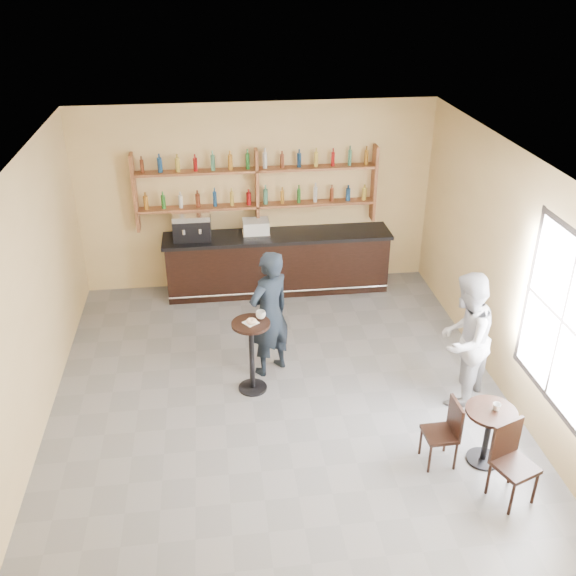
{
  "coord_description": "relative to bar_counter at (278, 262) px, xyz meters",
  "views": [
    {
      "loc": [
        -0.76,
        -6.85,
        5.3
      ],
      "look_at": [
        0.2,
        0.8,
        1.25
      ],
      "focal_mm": 40.0,
      "sensor_mm": 36.0,
      "label": 1
    }
  ],
  "objects": [
    {
      "name": "chair_west",
      "position": [
        1.36,
        -4.55,
        -0.11
      ],
      "size": [
        0.37,
        0.37,
        0.83
      ],
      "primitive_type": null,
      "rotation": [
        0.0,
        0.0,
        -1.54
      ],
      "color": "black",
      "rests_on": "floor"
    },
    {
      "name": "pedestal_table",
      "position": [
        -0.66,
        -2.87,
        -0.0
      ],
      "size": [
        0.61,
        0.61,
        1.05
      ],
      "primitive_type": null,
      "rotation": [
        0.0,
        0.0,
        -0.21
      ],
      "color": "black",
      "rests_on": "floor"
    },
    {
      "name": "espresso_machine",
      "position": [
        -1.42,
        0.0,
        0.74
      ],
      "size": [
        0.63,
        0.42,
        0.44
      ],
      "primitive_type": null,
      "rotation": [
        0.0,
        0.0,
        -0.04
      ],
      "color": "black",
      "rests_on": "bar_counter"
    },
    {
      "name": "man_main",
      "position": [
        -0.38,
        -2.45,
        0.4
      ],
      "size": [
        0.81,
        0.75,
        1.85
      ],
      "primitive_type": "imported",
      "rotation": [
        0.0,
        0.0,
        3.76
      ],
      "color": "black",
      "rests_on": "floor"
    },
    {
      "name": "wall_back",
      "position": [
        -0.31,
        0.35,
        1.08
      ],
      "size": [
        7.0,
        0.0,
        7.0
      ],
      "primitive_type": "plane",
      "rotation": [
        1.57,
        0.0,
        0.0
      ],
      "color": "#E3C081",
      "rests_on": "floor"
    },
    {
      "name": "ceiling",
      "position": [
        -0.31,
        -3.15,
        2.68
      ],
      "size": [
        7.0,
        7.0,
        0.0
      ],
      "primitive_type": "plane",
      "rotation": [
        3.14,
        0.0,
        0.0
      ],
      "color": "white",
      "rests_on": "wall_back"
    },
    {
      "name": "wall_left",
      "position": [
        -3.31,
        -3.15,
        1.08
      ],
      "size": [
        0.0,
        7.0,
        7.0
      ],
      "primitive_type": "plane",
      "rotation": [
        1.57,
        0.0,
        1.57
      ],
      "color": "#E3C081",
      "rests_on": "floor"
    },
    {
      "name": "chair_south",
      "position": [
        1.96,
        -5.2,
        -0.06
      ],
      "size": [
        0.52,
        0.52,
        0.93
      ],
      "primitive_type": null,
      "rotation": [
        0.0,
        0.0,
        0.37
      ],
      "color": "black",
      "rests_on": "floor"
    },
    {
      "name": "cafe_table",
      "position": [
        1.91,
        -4.6,
        -0.16
      ],
      "size": [
        0.74,
        0.74,
        0.73
      ],
      "primitive_type": null,
      "rotation": [
        0.0,
        0.0,
        0.34
      ],
      "color": "black",
      "rests_on": "floor"
    },
    {
      "name": "pastry_case",
      "position": [
        -0.36,
        0.0,
        0.66
      ],
      "size": [
        0.48,
        0.4,
        0.27
      ],
      "primitive_type": null,
      "rotation": [
        0.0,
        0.0,
        0.09
      ],
      "color": "silver",
      "rests_on": "bar_counter"
    },
    {
      "name": "liquor_bottles",
      "position": [
        -0.31,
        0.22,
        1.46
      ],
      "size": [
        3.68,
        0.1,
        1.0
      ],
      "primitive_type": null,
      "color": "#8C5919",
      "rests_on": "shelf_unit"
    },
    {
      "name": "donut",
      "position": [
        -0.65,
        -2.88,
        0.55
      ],
      "size": [
        0.18,
        0.18,
        0.05
      ],
      "primitive_type": "torus",
      "rotation": [
        0.0,
        0.0,
        0.38
      ],
      "color": "#D3894D",
      "rests_on": "napkin"
    },
    {
      "name": "shelf_unit",
      "position": [
        -0.31,
        0.22,
        1.29
      ],
      "size": [
        4.0,
        0.26,
        1.4
      ],
      "primitive_type": null,
      "color": "brown",
      "rests_on": "wall_back"
    },
    {
      "name": "wall_right",
      "position": [
        2.69,
        -3.15,
        1.08
      ],
      "size": [
        0.0,
        7.0,
        7.0
      ],
      "primitive_type": "plane",
      "rotation": [
        1.57,
        0.0,
        -1.57
      ],
      "color": "#E3C081",
      "rests_on": "floor"
    },
    {
      "name": "patron_second",
      "position": [
        2.02,
        -3.4,
        0.39
      ],
      "size": [
        1.12,
        1.13,
        1.83
      ],
      "primitive_type": "imported",
      "rotation": [
        0.0,
        0.0,
        -2.33
      ],
      "color": "#ACABB1",
      "rests_on": "floor"
    },
    {
      "name": "cup_pedestal",
      "position": [
        -0.52,
        -2.77,
        0.57
      ],
      "size": [
        0.15,
        0.15,
        0.1
      ],
      "primitive_type": "imported",
      "rotation": [
        0.0,
        0.0,
        -0.18
      ],
      "color": "white",
      "rests_on": "pedestal_table"
    },
    {
      "name": "bar_counter",
      "position": [
        0.0,
        0.0,
        0.0
      ],
      "size": [
        3.87,
        0.76,
        1.05
      ],
      "primitive_type": null,
      "color": "black",
      "rests_on": "floor"
    },
    {
      "name": "cup_cafe",
      "position": [
        1.96,
        -4.6,
        0.25
      ],
      "size": [
        0.12,
        0.12,
        0.09
      ],
      "primitive_type": "imported",
      "rotation": [
        0.0,
        0.0,
        -0.3
      ],
      "color": "white",
      "rests_on": "cafe_table"
    },
    {
      "name": "floor",
      "position": [
        -0.31,
        -3.15,
        -0.52
      ],
      "size": [
        7.0,
        7.0,
        0.0
      ],
      "primitive_type": "plane",
      "color": "slate",
      "rests_on": "ground"
    },
    {
      "name": "window_pane",
      "position": [
        2.68,
        -4.35,
        1.18
      ],
      "size": [
        0.0,
        2.0,
        2.0
      ],
      "primitive_type": "plane",
      "rotation": [
        1.57,
        0.0,
        -1.57
      ],
      "color": "white",
      "rests_on": "wall_right"
    },
    {
      "name": "window_frame",
      "position": [
        2.67,
        -4.35,
        1.18
      ],
      "size": [
        0.04,
        1.7,
        2.1
      ],
      "primitive_type": null,
      "color": "black",
      "rests_on": "wall_right"
    },
    {
      "name": "wall_front",
      "position": [
        -0.31,
        -6.65,
        1.08
      ],
      "size": [
        7.0,
        0.0,
        7.0
      ],
      "primitive_type": "plane",
      "rotation": [
        -1.57,
        0.0,
        0.0
      ],
      "color": "#E3C081",
      "rests_on": "floor"
    },
    {
      "name": "napkin",
      "position": [
        -0.66,
        -2.87,
        0.53
      ],
      "size": [
        0.23,
        0.23,
        0.0
      ],
      "primitive_type": "cube",
      "rotation": [
        0.0,
        0.0,
        0.61
      ],
      "color": "white",
      "rests_on": "pedestal_table"
    }
  ]
}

